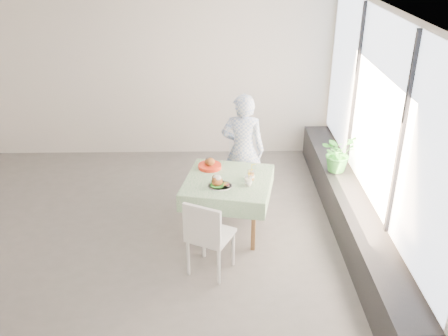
{
  "coord_description": "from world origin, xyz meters",
  "views": [
    {
      "loc": [
        1.08,
        -5.49,
        3.6
      ],
      "look_at": [
        1.19,
        0.06,
        0.87
      ],
      "focal_mm": 40.0,
      "sensor_mm": 36.0,
      "label": 1
    }
  ],
  "objects_px": {
    "diner": "(243,151)",
    "potted_plant": "(338,153)",
    "cafe_table": "(228,199)",
    "chair_near": "(210,249)",
    "chair_far": "(242,179)",
    "juice_cup_orange": "(251,176)",
    "main_dish": "(219,183)"
  },
  "relations": [
    {
      "from": "chair_near",
      "to": "potted_plant",
      "type": "distance_m",
      "value": 2.4
    },
    {
      "from": "chair_near",
      "to": "main_dish",
      "type": "bearing_deg",
      "value": 81.25
    },
    {
      "from": "chair_near",
      "to": "juice_cup_orange",
      "type": "relative_size",
      "value": 3.69
    },
    {
      "from": "potted_plant",
      "to": "chair_near",
      "type": "bearing_deg",
      "value": -138.27
    },
    {
      "from": "chair_far",
      "to": "chair_near",
      "type": "bearing_deg",
      "value": -104.43
    },
    {
      "from": "chair_far",
      "to": "juice_cup_orange",
      "type": "bearing_deg",
      "value": -85.8
    },
    {
      "from": "cafe_table",
      "to": "main_dish",
      "type": "height_order",
      "value": "main_dish"
    },
    {
      "from": "diner",
      "to": "potted_plant",
      "type": "bearing_deg",
      "value": -171.54
    },
    {
      "from": "diner",
      "to": "potted_plant",
      "type": "height_order",
      "value": "diner"
    },
    {
      "from": "cafe_table",
      "to": "juice_cup_orange",
      "type": "xyz_separation_m",
      "value": [
        0.28,
        -0.02,
        0.34
      ]
    },
    {
      "from": "chair_far",
      "to": "juice_cup_orange",
      "type": "height_order",
      "value": "juice_cup_orange"
    },
    {
      "from": "cafe_table",
      "to": "chair_far",
      "type": "height_order",
      "value": "chair_far"
    },
    {
      "from": "diner",
      "to": "juice_cup_orange",
      "type": "distance_m",
      "value": 0.73
    },
    {
      "from": "diner",
      "to": "potted_plant",
      "type": "relative_size",
      "value": 3.02
    },
    {
      "from": "chair_far",
      "to": "juice_cup_orange",
      "type": "xyz_separation_m",
      "value": [
        0.06,
        -0.88,
        0.51
      ]
    },
    {
      "from": "chair_near",
      "to": "chair_far",
      "type": "bearing_deg",
      "value": 75.57
    },
    {
      "from": "cafe_table",
      "to": "chair_far",
      "type": "xyz_separation_m",
      "value": [
        0.22,
        0.85,
        -0.17
      ]
    },
    {
      "from": "chair_near",
      "to": "main_dish",
      "type": "height_order",
      "value": "chair_near"
    },
    {
      "from": "cafe_table",
      "to": "main_dish",
      "type": "bearing_deg",
      "value": -121.6
    },
    {
      "from": "cafe_table",
      "to": "potted_plant",
      "type": "height_order",
      "value": "potted_plant"
    },
    {
      "from": "chair_near",
      "to": "potted_plant",
      "type": "height_order",
      "value": "potted_plant"
    },
    {
      "from": "cafe_table",
      "to": "chair_near",
      "type": "bearing_deg",
      "value": -104.56
    },
    {
      "from": "main_dish",
      "to": "juice_cup_orange",
      "type": "height_order",
      "value": "juice_cup_orange"
    },
    {
      "from": "juice_cup_orange",
      "to": "cafe_table",
      "type": "bearing_deg",
      "value": 175.16
    },
    {
      "from": "chair_far",
      "to": "cafe_table",
      "type": "bearing_deg",
      "value": -104.3
    },
    {
      "from": "chair_near",
      "to": "main_dish",
      "type": "distance_m",
      "value": 0.83
    },
    {
      "from": "chair_far",
      "to": "juice_cup_orange",
      "type": "relative_size",
      "value": 3.75
    },
    {
      "from": "juice_cup_orange",
      "to": "potted_plant",
      "type": "bearing_deg",
      "value": 30.47
    },
    {
      "from": "chair_far",
      "to": "diner",
      "type": "relative_size",
      "value": 0.59
    },
    {
      "from": "chair_far",
      "to": "diner",
      "type": "xyz_separation_m",
      "value": [
        0.0,
        -0.14,
        0.52
      ]
    },
    {
      "from": "potted_plant",
      "to": "juice_cup_orange",
      "type": "bearing_deg",
      "value": -149.53
    },
    {
      "from": "potted_plant",
      "to": "cafe_table",
      "type": "bearing_deg",
      "value": -155.07
    }
  ]
}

